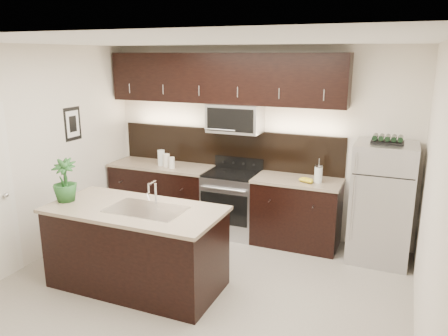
# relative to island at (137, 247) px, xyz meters

# --- Properties ---
(ground) EXTENTS (4.50, 4.50, 0.00)m
(ground) POSITION_rel_island_xyz_m (0.68, 0.13, -0.47)
(ground) COLOR gray
(ground) RESTS_ON ground
(room_walls) EXTENTS (4.52, 4.02, 2.71)m
(room_walls) POSITION_rel_island_xyz_m (0.57, 0.09, 1.22)
(room_walls) COLOR silver
(room_walls) RESTS_ON ground
(counter_run) EXTENTS (3.51, 0.65, 0.94)m
(counter_run) POSITION_rel_island_xyz_m (0.23, 1.82, -0.00)
(counter_run) COLOR black
(counter_run) RESTS_ON ground
(upper_fixtures) EXTENTS (3.49, 0.40, 1.66)m
(upper_fixtures) POSITION_rel_island_xyz_m (0.25, 1.97, 1.67)
(upper_fixtures) COLOR black
(upper_fixtures) RESTS_ON counter_run
(island) EXTENTS (1.96, 0.96, 0.94)m
(island) POSITION_rel_island_xyz_m (0.00, 0.00, 0.00)
(island) COLOR black
(island) RESTS_ON ground
(sink_faucet) EXTENTS (0.84, 0.50, 0.28)m
(sink_faucet) POSITION_rel_island_xyz_m (0.15, 0.01, 0.48)
(sink_faucet) COLOR silver
(sink_faucet) RESTS_ON island
(refrigerator) EXTENTS (0.74, 0.67, 1.53)m
(refrigerator) POSITION_rel_island_xyz_m (2.48, 1.76, 0.29)
(refrigerator) COLOR #B2B2B7
(refrigerator) RESTS_ON ground
(wine_rack) EXTENTS (0.38, 0.23, 0.09)m
(wine_rack) POSITION_rel_island_xyz_m (2.48, 1.76, 1.10)
(wine_rack) COLOR black
(wine_rack) RESTS_ON refrigerator
(plant) EXTENTS (0.36, 0.36, 0.49)m
(plant) POSITION_rel_island_xyz_m (-0.86, -0.10, 0.71)
(plant) COLOR #1F4E1F
(plant) RESTS_ON island
(canisters) EXTENTS (0.33, 0.19, 0.23)m
(canisters) POSITION_rel_island_xyz_m (-0.62, 1.73, 0.57)
(canisters) COLOR silver
(canisters) RESTS_ON counter_run
(french_press) EXTENTS (0.11, 0.11, 0.32)m
(french_press) POSITION_rel_island_xyz_m (1.67, 1.77, 0.59)
(french_press) COLOR silver
(french_press) RESTS_ON counter_run
(bananas) EXTENTS (0.25, 0.23, 0.06)m
(bananas) POSITION_rel_island_xyz_m (1.49, 1.74, 0.50)
(bananas) COLOR gold
(bananas) RESTS_ON counter_run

